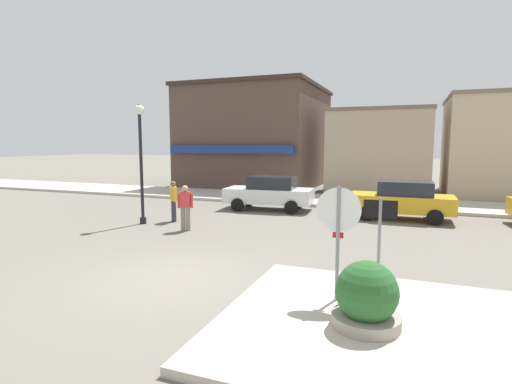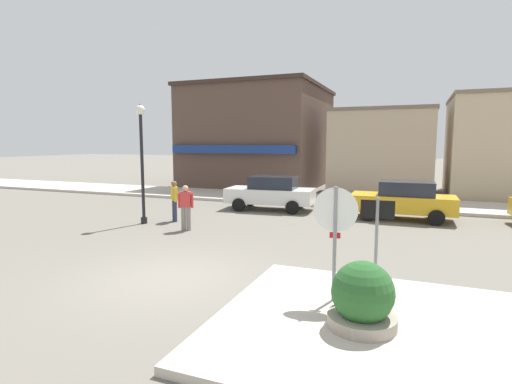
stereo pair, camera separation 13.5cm
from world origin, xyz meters
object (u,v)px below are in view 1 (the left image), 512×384
at_px(parked_car_nearest, 270,192).
at_px(parked_car_second, 402,200).
at_px(planter, 366,302).
at_px(pedestrian_crossing_far, 174,200).
at_px(stop_sign, 338,228).
at_px(lamp_post, 141,146).
at_px(pedestrian_crossing_near, 185,206).
at_px(one_way_sign, 379,239).

distance_m(parked_car_nearest, parked_car_second, 5.77).
relative_size(planter, pedestrian_crossing_far, 0.76).
height_order(stop_sign, parked_car_nearest, stop_sign).
distance_m(lamp_post, parked_car_second, 10.52).
bearing_deg(pedestrian_crossing_near, pedestrian_crossing_far, 135.86).
bearing_deg(planter, parked_car_second, 88.42).
bearing_deg(stop_sign, pedestrian_crossing_far, 141.09).
bearing_deg(planter, one_way_sign, 85.91).
height_order(parked_car_second, pedestrian_crossing_far, pedestrian_crossing_far).
distance_m(pedestrian_crossing_near, pedestrian_crossing_far, 1.81).
relative_size(stop_sign, parked_car_nearest, 0.56).
xyz_separation_m(one_way_sign, planter, (-0.08, -1.17, -0.77)).
xyz_separation_m(one_way_sign, parked_car_nearest, (-5.55, 9.78, -0.52)).
bearing_deg(one_way_sign, pedestrian_crossing_far, 144.74).
distance_m(planter, lamp_post, 11.11).
bearing_deg(pedestrian_crossing_near, lamp_post, 167.88).
height_order(one_way_sign, parked_car_second, one_way_sign).
bearing_deg(stop_sign, parked_car_second, 84.56).
bearing_deg(parked_car_second, stop_sign, -95.44).
relative_size(stop_sign, lamp_post, 0.51).
xyz_separation_m(parked_car_nearest, parked_car_second, (5.76, -0.25, 0.00)).
distance_m(one_way_sign, lamp_post, 10.43).
xyz_separation_m(stop_sign, one_way_sign, (0.72, 0.24, -0.19)).
bearing_deg(one_way_sign, pedestrian_crossing_near, 146.69).
relative_size(one_way_sign, lamp_post, 0.46).
height_order(parked_car_second, pedestrian_crossing_near, pedestrian_crossing_near).
distance_m(stop_sign, lamp_post, 9.91).
distance_m(parked_car_nearest, pedestrian_crossing_far, 4.78).
height_order(parked_car_nearest, pedestrian_crossing_near, pedestrian_crossing_near).
height_order(stop_sign, planter, stop_sign).
xyz_separation_m(one_way_sign, pedestrian_crossing_far, (-8.15, 5.76, -0.46)).
distance_m(lamp_post, parked_car_nearest, 6.31).
height_order(lamp_post, pedestrian_crossing_near, lamp_post).
height_order(stop_sign, parked_car_second, stop_sign).
bearing_deg(pedestrian_crossing_near, parked_car_nearest, 76.08).
height_order(parked_car_nearest, pedestrian_crossing_far, pedestrian_crossing_far).
bearing_deg(planter, pedestrian_crossing_far, 139.31).
distance_m(planter, pedestrian_crossing_far, 10.65).
xyz_separation_m(parked_car_second, pedestrian_crossing_far, (-8.36, -3.76, 0.06)).
relative_size(parked_car_nearest, parked_car_second, 1.03).
relative_size(one_way_sign, planter, 1.71).
bearing_deg(lamp_post, parked_car_second, 26.22).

